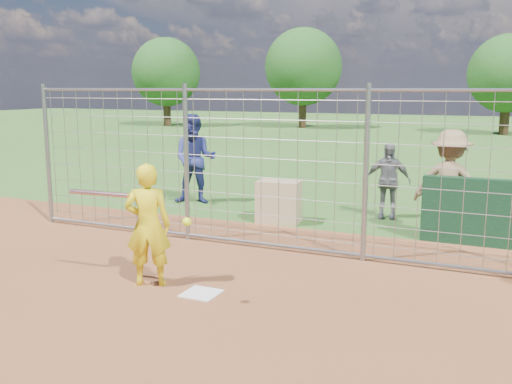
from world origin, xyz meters
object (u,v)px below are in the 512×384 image
at_px(batter, 148,225).
at_px(bystander_a, 195,159).
at_px(bystander_c, 450,184).
at_px(bystander_b, 388,181).
at_px(equipment_bin, 279,202).

height_order(batter, bystander_a, bystander_a).
relative_size(batter, bystander_c, 0.87).
bearing_deg(bystander_c, bystander_b, -34.31).
bearing_deg(equipment_bin, batter, -101.06).
bearing_deg(batter, bystander_a, -91.34).
distance_m(bystander_c, equipment_bin, 3.10).
relative_size(batter, equipment_bin, 2.00).
height_order(bystander_a, bystander_b, bystander_a).
distance_m(bystander_a, bystander_b, 4.19).
distance_m(batter, bystander_b, 5.53).
distance_m(batter, bystander_a, 5.37).
bearing_deg(bystander_a, bystander_c, -28.25).
height_order(bystander_b, equipment_bin, bystander_b).
bearing_deg(bystander_a, equipment_bin, -41.36).
bearing_deg(bystander_c, batter, 57.27).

